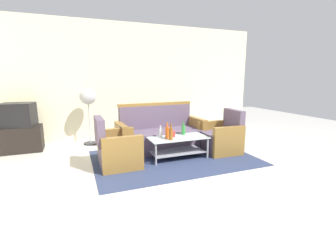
{
  "coord_description": "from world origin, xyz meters",
  "views": [
    {
      "loc": [
        -1.57,
        -3.0,
        1.5
      ],
      "look_at": [
        -0.04,
        0.9,
        0.65
      ],
      "focal_mm": 25.64,
      "sensor_mm": 36.0,
      "label": 1
    }
  ],
  "objects_px": {
    "bottle_clear": "(160,133)",
    "television": "(18,115)",
    "armchair_right": "(221,138)",
    "bottle_orange": "(167,132)",
    "couch": "(161,135)",
    "cup": "(173,134)",
    "bottle_green": "(183,130)",
    "armchair_left": "(117,150)",
    "bottle_brown": "(171,134)",
    "tv_stand": "(21,139)",
    "coffee_table": "(177,144)",
    "pedestal_fan": "(88,100)"
  },
  "relations": [
    {
      "from": "armchair_left",
      "to": "television",
      "type": "relative_size",
      "value": 1.27
    },
    {
      "from": "armchair_left",
      "to": "bottle_clear",
      "type": "xyz_separation_m",
      "value": [
        0.83,
        0.1,
        0.21
      ]
    },
    {
      "from": "armchair_left",
      "to": "armchair_right",
      "type": "xyz_separation_m",
      "value": [
        2.11,
        0.03,
        0.0
      ]
    },
    {
      "from": "bottle_brown",
      "to": "bottle_orange",
      "type": "distance_m",
      "value": 0.13
    },
    {
      "from": "couch",
      "to": "armchair_left",
      "type": "bearing_deg",
      "value": 29.36
    },
    {
      "from": "bottle_green",
      "to": "television",
      "type": "xyz_separation_m",
      "value": [
        -3.01,
        1.43,
        0.26
      ]
    },
    {
      "from": "television",
      "to": "bottle_clear",
      "type": "bearing_deg",
      "value": 160.38
    },
    {
      "from": "couch",
      "to": "coffee_table",
      "type": "distance_m",
      "value": 0.63
    },
    {
      "from": "coffee_table",
      "to": "bottle_green",
      "type": "distance_m",
      "value": 0.33
    },
    {
      "from": "bottle_orange",
      "to": "bottle_green",
      "type": "distance_m",
      "value": 0.43
    },
    {
      "from": "armchair_left",
      "to": "pedestal_fan",
      "type": "height_order",
      "value": "pedestal_fan"
    },
    {
      "from": "coffee_table",
      "to": "bottle_orange",
      "type": "xyz_separation_m",
      "value": [
        -0.21,
        -0.03,
        0.25
      ]
    },
    {
      "from": "couch",
      "to": "bottle_green",
      "type": "distance_m",
      "value": 0.6
    },
    {
      "from": "armchair_left",
      "to": "coffee_table",
      "type": "bearing_deg",
      "value": 90.61
    },
    {
      "from": "cup",
      "to": "television",
      "type": "xyz_separation_m",
      "value": [
        -2.76,
        1.52,
        0.3
      ]
    },
    {
      "from": "armchair_right",
      "to": "pedestal_fan",
      "type": "height_order",
      "value": "pedestal_fan"
    },
    {
      "from": "coffee_table",
      "to": "bottle_orange",
      "type": "height_order",
      "value": "bottle_orange"
    },
    {
      "from": "bottle_clear",
      "to": "bottle_green",
      "type": "xyz_separation_m",
      "value": [
        0.49,
        0.05,
        0.01
      ]
    },
    {
      "from": "armchair_right",
      "to": "bottle_orange",
      "type": "bearing_deg",
      "value": 94.78
    },
    {
      "from": "tv_stand",
      "to": "bottle_clear",
      "type": "bearing_deg",
      "value": -30.23
    },
    {
      "from": "bottle_clear",
      "to": "cup",
      "type": "relative_size",
      "value": 2.24
    },
    {
      "from": "armchair_right",
      "to": "cup",
      "type": "xyz_separation_m",
      "value": [
        -1.06,
        0.02,
        0.17
      ]
    },
    {
      "from": "cup",
      "to": "tv_stand",
      "type": "xyz_separation_m",
      "value": [
        -2.76,
        1.52,
        -0.2
      ]
    },
    {
      "from": "bottle_clear",
      "to": "cup",
      "type": "xyz_separation_m",
      "value": [
        0.23,
        -0.05,
        -0.03
      ]
    },
    {
      "from": "armchair_right",
      "to": "coffee_table",
      "type": "distance_m",
      "value": 0.99
    },
    {
      "from": "couch",
      "to": "bottle_orange",
      "type": "xyz_separation_m",
      "value": [
        -0.1,
        -0.65,
        0.21
      ]
    },
    {
      "from": "armchair_left",
      "to": "cup",
      "type": "xyz_separation_m",
      "value": [
        1.06,
        0.05,
        0.17
      ]
    },
    {
      "from": "bottle_green",
      "to": "cup",
      "type": "distance_m",
      "value": 0.28
    },
    {
      "from": "television",
      "to": "tv_stand",
      "type": "bearing_deg",
      "value": 90.0
    },
    {
      "from": "armchair_left",
      "to": "bottle_brown",
      "type": "height_order",
      "value": "armchair_left"
    },
    {
      "from": "bottle_brown",
      "to": "bottle_clear",
      "type": "height_order",
      "value": "bottle_brown"
    },
    {
      "from": "armchair_left",
      "to": "coffee_table",
      "type": "distance_m",
      "value": 1.13
    },
    {
      "from": "bottle_clear",
      "to": "television",
      "type": "bearing_deg",
      "value": 149.72
    },
    {
      "from": "cup",
      "to": "bottle_green",
      "type": "bearing_deg",
      "value": 20.45
    },
    {
      "from": "bottle_orange",
      "to": "bottle_clear",
      "type": "bearing_deg",
      "value": 127.44
    },
    {
      "from": "bottle_orange",
      "to": "tv_stand",
      "type": "height_order",
      "value": "bottle_orange"
    },
    {
      "from": "couch",
      "to": "coffee_table",
      "type": "height_order",
      "value": "couch"
    },
    {
      "from": "bottle_orange",
      "to": "bottle_brown",
      "type": "bearing_deg",
      "value": -83.04
    },
    {
      "from": "bottle_orange",
      "to": "tv_stand",
      "type": "relative_size",
      "value": 0.36
    },
    {
      "from": "couch",
      "to": "bottle_orange",
      "type": "distance_m",
      "value": 0.69
    },
    {
      "from": "television",
      "to": "bottle_orange",
      "type": "bearing_deg",
      "value": 159.33
    },
    {
      "from": "armchair_left",
      "to": "bottle_brown",
      "type": "bearing_deg",
      "value": 80.76
    },
    {
      "from": "coffee_table",
      "to": "bottle_brown",
      "type": "relative_size",
      "value": 3.66
    },
    {
      "from": "cup",
      "to": "armchair_right",
      "type": "bearing_deg",
      "value": -1.08
    },
    {
      "from": "armchair_right",
      "to": "bottle_clear",
      "type": "relative_size",
      "value": 3.8
    },
    {
      "from": "coffee_table",
      "to": "tv_stand",
      "type": "xyz_separation_m",
      "value": [
        -2.82,
        1.56,
        -0.01
      ]
    },
    {
      "from": "bottle_green",
      "to": "bottle_brown",
      "type": "bearing_deg",
      "value": -142.36
    },
    {
      "from": "couch",
      "to": "bottle_clear",
      "type": "xyz_separation_m",
      "value": [
        -0.19,
        -0.53,
        0.18
      ]
    },
    {
      "from": "pedestal_fan",
      "to": "couch",
      "type": "bearing_deg",
      "value": -36.24
    },
    {
      "from": "bottle_green",
      "to": "cup",
      "type": "height_order",
      "value": "bottle_green"
    }
  ]
}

